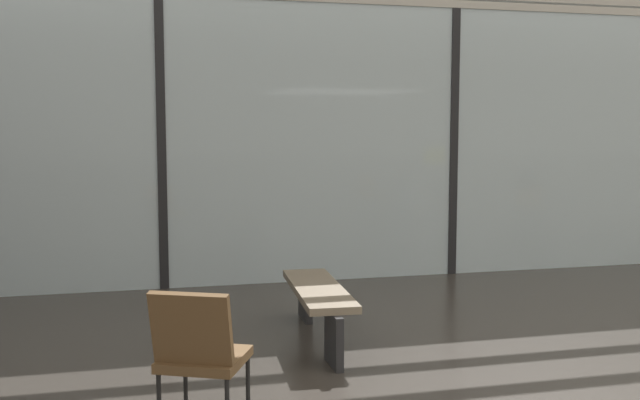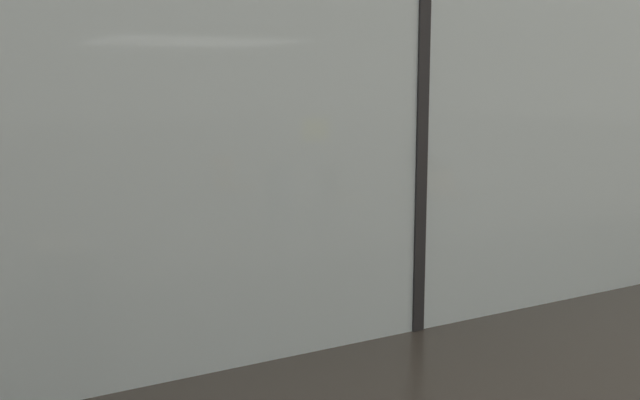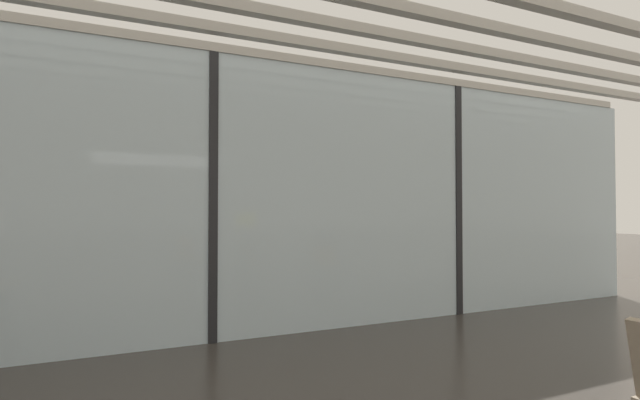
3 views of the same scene
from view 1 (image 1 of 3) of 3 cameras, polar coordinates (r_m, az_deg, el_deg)
glass_curtain_wall at (r=8.97m, az=10.51°, el=4.47°), size 14.00×0.08×3.24m
window_mullion_0 at (r=8.18m, az=-12.52°, el=4.32°), size 0.10×0.12×3.24m
window_mullion_1 at (r=8.97m, az=10.51°, el=4.47°), size 0.10×0.12×3.24m
parked_airplane at (r=13.71m, az=-2.88°, el=6.64°), size 11.30×4.05×4.05m
lounge_chair_3 at (r=4.42m, az=-9.60°, el=-11.59°), size 0.65×0.68×0.87m
waiting_bench at (r=6.13m, az=-0.16°, el=-7.86°), size 0.49×1.70×0.47m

